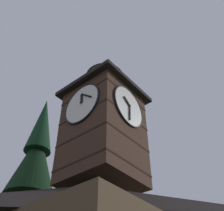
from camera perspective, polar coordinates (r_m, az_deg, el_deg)
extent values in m
cube|color=#422B1E|center=(15.90, -1.76, -6.44)|extent=(3.53, 3.53, 5.77)
cube|color=black|center=(14.79, -1.93, -13.51)|extent=(3.57, 3.57, 0.10)
cube|color=black|center=(15.49, -1.81, -8.74)|extent=(3.57, 3.57, 0.10)
cube|color=black|center=(16.29, -1.71, -4.42)|extent=(3.57, 3.57, 0.10)
cube|color=black|center=(17.18, -1.62, -0.52)|extent=(3.57, 3.57, 0.10)
cylinder|color=white|center=(15.78, 3.26, -0.21)|extent=(2.44, 0.10, 2.44)
torus|color=black|center=(15.77, 3.33, -0.17)|extent=(2.54, 0.10, 2.54)
cube|color=black|center=(15.69, 2.98, 0.88)|extent=(0.57, 0.04, 0.44)
cube|color=black|center=(15.40, 3.57, -1.43)|extent=(0.13, 0.04, 1.00)
sphere|color=black|center=(15.73, 3.58, -0.04)|extent=(0.10, 0.10, 0.10)
cylinder|color=white|center=(15.66, -5.97, 0.35)|extent=(0.10, 2.44, 2.44)
torus|color=black|center=(15.64, -6.04, 0.40)|extent=(0.10, 2.54, 2.54)
cube|color=black|center=(15.78, -6.07, 1.42)|extent=(0.04, 0.18, 0.62)
cube|color=black|center=(15.61, -5.15, 2.02)|extent=(0.04, 0.81, 0.71)
sphere|color=black|center=(15.60, -6.26, 0.55)|extent=(0.10, 0.10, 0.10)
cube|color=black|center=(17.75, -1.57, 1.65)|extent=(4.23, 4.23, 0.25)
cylinder|color=tan|center=(18.40, -1.51, 3.86)|extent=(2.16, 2.16, 1.66)
cylinder|color=#2D2319|center=(17.97, -1.55, 2.44)|extent=(2.22, 2.22, 0.10)
cylinder|color=#2D2319|center=(18.26, -1.52, 3.39)|extent=(2.22, 2.22, 0.10)
cylinder|color=#2D2319|center=(18.55, -1.50, 4.32)|extent=(2.22, 2.22, 0.10)
cylinder|color=#2D2319|center=(18.84, -1.48, 5.22)|extent=(2.22, 2.22, 0.10)
cone|color=#424C5B|center=(19.34, -1.45, 6.65)|extent=(2.46, 2.46, 0.96)
sphere|color=#424C5B|center=(19.77, -1.42, 7.80)|extent=(0.16, 0.16, 0.16)
cone|color=black|center=(18.44, -16.70, -19.06)|extent=(4.42, 4.42, 4.93)
cone|color=black|center=(19.68, -15.01, -10.81)|extent=(3.11, 3.11, 4.72)
cone|color=#12341C|center=(21.30, -13.63, -3.63)|extent=(1.81, 1.81, 4.55)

